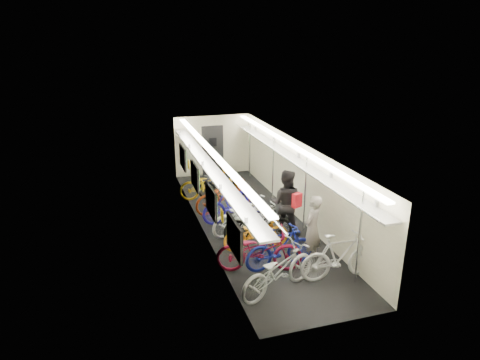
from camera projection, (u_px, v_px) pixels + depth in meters
train_car_shell at (233, 165)px, 12.94m from camera, size 10.00×10.00×10.00m
bicycle_0 at (278, 270)px, 9.29m from camera, size 2.20×1.47×1.09m
bicycle_1 at (280, 248)px, 10.27m from camera, size 1.85×0.68×1.09m
bicycle_2 at (259, 250)px, 10.15m from camera, size 2.18×1.24×1.08m
bicycle_3 at (258, 224)px, 11.48m from camera, size 1.96×0.85×1.14m
bicycle_4 at (256, 233)px, 11.22m from camera, size 1.79×0.66×0.93m
bicycle_5 at (259, 221)px, 11.75m from camera, size 1.85×0.77×1.08m
bicycle_6 at (242, 214)px, 12.20m from camera, size 2.17×1.42×1.08m
bicycle_7 at (232, 204)px, 12.82m from camera, size 1.96×0.75×1.15m
bicycle_8 at (224, 195)px, 13.63m from camera, size 2.15×1.19×1.07m
bicycle_9 at (222, 185)px, 14.64m from camera, size 1.72×0.88×1.00m
bicycle_10 at (209, 184)px, 14.67m from camera, size 2.05×0.84×1.05m
bicycle_11 at (340, 256)px, 9.81m from camera, size 1.96×0.64×1.16m
passenger_near at (312, 228)px, 10.60m from camera, size 0.74×0.70×1.71m
passenger_mid at (285, 203)px, 11.88m from camera, size 1.17×1.10×1.92m
backpack at (297, 200)px, 11.21m from camera, size 0.29×0.23×0.38m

